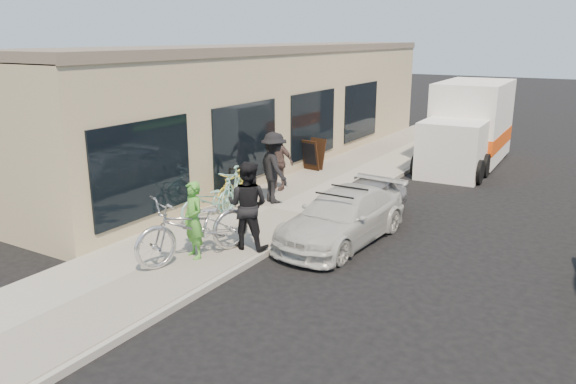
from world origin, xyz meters
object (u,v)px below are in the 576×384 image
at_px(cruiser_bike_b, 209,201).
at_px(man_standing, 248,205).
at_px(bike_rack, 240,180).
at_px(bystander_a, 274,168).
at_px(sedan_white, 342,217).
at_px(cruiser_bike_a, 233,188).
at_px(woman_rider, 194,220).
at_px(sedan_silver, 365,202).
at_px(cruiser_bike_c, 235,188).
at_px(bystander_b, 278,162).
at_px(tandem_bike, 195,227).
at_px(moving_truck, 468,128).
at_px(sandwich_board, 313,154).

bearing_deg(cruiser_bike_b, man_standing, -18.72).
relative_size(bike_rack, bystander_a, 0.51).
height_order(sedan_white, cruiser_bike_a, cruiser_bike_a).
bearing_deg(woman_rider, bystander_a, 122.78).
bearing_deg(cruiser_bike_a, sedan_silver, -1.65).
height_order(sedan_silver, cruiser_bike_c, sedan_silver).
height_order(cruiser_bike_a, bystander_b, bystander_b).
bearing_deg(tandem_bike, moving_truck, 99.45).
relative_size(moving_truck, cruiser_bike_a, 3.38).
bearing_deg(sandwich_board, cruiser_bike_c, -79.77).
bearing_deg(sedan_silver, sedan_white, -89.60).
xyz_separation_m(bike_rack, sedan_white, (3.55, -0.99, -0.17)).
height_order(man_standing, bystander_a, bystander_a).
bearing_deg(sandwich_board, sedan_white, -46.97).
xyz_separation_m(moving_truck, cruiser_bike_b, (-3.70, -10.25, -0.71)).
distance_m(tandem_bike, cruiser_bike_b, 2.64).
xyz_separation_m(bike_rack, sandwich_board, (-0.13, 4.35, -0.07)).
relative_size(moving_truck, cruiser_bike_c, 3.99).
relative_size(sedan_white, moving_truck, 0.68).
bearing_deg(man_standing, sedan_white, -140.61).
bearing_deg(cruiser_bike_c, bystander_b, 84.56).
bearing_deg(woman_rider, sedan_white, 76.72).
bearing_deg(woman_rider, bike_rack, 135.37).
height_order(sandwich_board, sedan_white, sedan_white).
relative_size(cruiser_bike_a, cruiser_bike_c, 1.18).
bearing_deg(sedan_white, cruiser_bike_b, -165.52).
distance_m(man_standing, bystander_b, 4.78).
xyz_separation_m(sedan_white, cruiser_bike_c, (-3.54, 0.71, 0.02)).
bearing_deg(sedan_white, bystander_a, 156.96).
distance_m(woman_rider, cruiser_bike_b, 2.56).
relative_size(bike_rack, man_standing, 0.53).
distance_m(sandwich_board, bystander_a, 4.06).
relative_size(bike_rack, woman_rider, 0.62).
bearing_deg(sandwich_board, moving_truck, 55.46).
xyz_separation_m(sandwich_board, bystander_b, (0.32, -2.73, 0.29)).
distance_m(woman_rider, bystander_b, 5.53).
bearing_deg(bystander_a, bystander_b, -30.26).
bearing_deg(cruiser_bike_a, bystander_a, 39.86).
bearing_deg(sedan_white, cruiser_bike_a, 177.51).
distance_m(sedan_white, bystander_a, 3.12).
bearing_deg(cruiser_bike_c, woman_rider, -66.17).
bearing_deg(cruiser_bike_b, cruiser_bike_a, 101.15).
relative_size(woman_rider, cruiser_bike_b, 0.93).
height_order(sandwich_board, cruiser_bike_c, sandwich_board).
height_order(bike_rack, cruiser_bike_a, cruiser_bike_a).
distance_m(man_standing, cruiser_bike_b, 2.33).
xyz_separation_m(sandwich_board, sedan_white, (3.68, -5.34, -0.10)).
height_order(moving_truck, woman_rider, moving_truck).
bearing_deg(cruiser_bike_a, bystander_b, 71.60).
relative_size(tandem_bike, bystander_a, 1.35).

